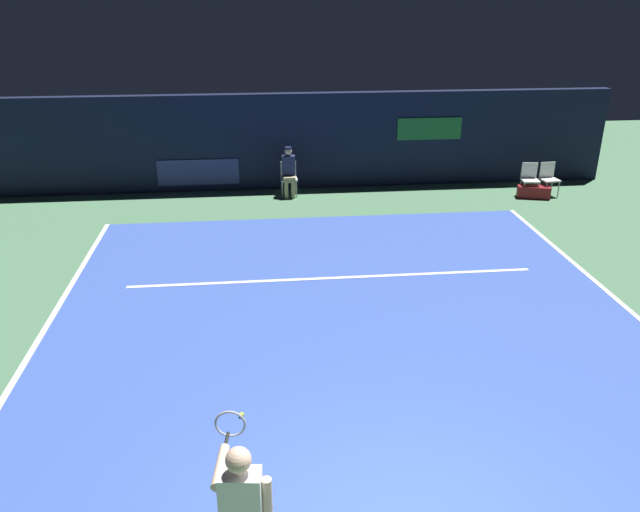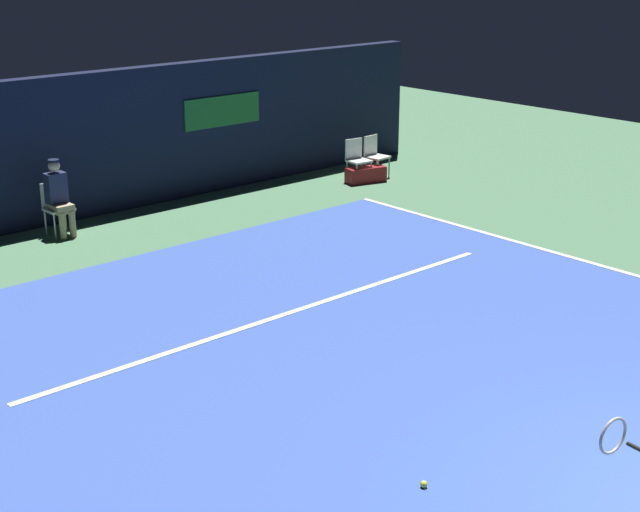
# 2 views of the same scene
# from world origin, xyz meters

# --- Properties ---
(ground_plane) EXTENTS (32.44, 32.44, 0.00)m
(ground_plane) POSITION_xyz_m (0.00, 4.41, 0.00)
(ground_plane) COLOR #4C7A56
(court_surface) EXTENTS (10.03, 10.81, 0.01)m
(court_surface) POSITION_xyz_m (0.00, 4.41, 0.01)
(court_surface) COLOR #3856B2
(court_surface) RESTS_ON ground
(line_sideline_left) EXTENTS (0.10, 10.81, 0.01)m
(line_sideline_left) POSITION_xyz_m (4.96, 4.41, 0.01)
(line_sideline_left) COLOR white
(line_sideline_left) RESTS_ON court_surface
(line_sideline_right) EXTENTS (0.10, 10.81, 0.01)m
(line_sideline_right) POSITION_xyz_m (-4.96, 4.41, 0.01)
(line_sideline_right) COLOR white
(line_sideline_right) RESTS_ON court_surface
(line_service) EXTENTS (7.82, 0.10, 0.01)m
(line_service) POSITION_xyz_m (0.00, 6.30, 0.01)
(line_service) COLOR white
(line_service) RESTS_ON court_surface
(back_wall) EXTENTS (17.00, 0.33, 2.60)m
(back_wall) POSITION_xyz_m (-0.00, 12.44, 1.30)
(back_wall) COLOR #141933
(back_wall) RESTS_ON ground
(line_judge_on_chair) EXTENTS (0.44, 0.53, 1.32)m
(line_judge_on_chair) POSITION_xyz_m (-0.54, 11.65, 0.69)
(line_judge_on_chair) COLOR white
(line_judge_on_chair) RESTS_ON ground
(courtside_chair_near) EXTENTS (0.49, 0.47, 0.88)m
(courtside_chair_near) POSITION_xyz_m (5.88, 11.00, 0.50)
(courtside_chair_near) COLOR white
(courtside_chair_near) RESTS_ON ground
(courtside_chair_far) EXTENTS (0.48, 0.46, 0.88)m
(courtside_chair_far) POSITION_xyz_m (6.42, 11.00, 0.50)
(courtside_chair_far) COLOR white
(courtside_chair_far) RESTS_ON ground
(tennis_ball) EXTENTS (0.07, 0.07, 0.07)m
(tennis_ball) POSITION_xyz_m (-1.72, 2.19, 0.05)
(tennis_ball) COLOR #CCE033
(tennis_ball) RESTS_ON court_surface
(equipment_bag) EXTENTS (0.90, 0.53, 0.32)m
(equipment_bag) POSITION_xyz_m (5.95, 10.80, 0.16)
(equipment_bag) COLOR maroon
(equipment_bag) RESTS_ON ground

